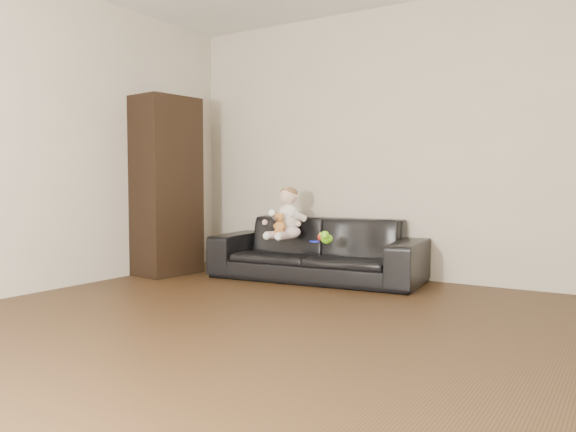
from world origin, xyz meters
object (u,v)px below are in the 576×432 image
Objects in this scene: teddy_bear at (280,224)px; toy_rattle at (321,237)px; cabinet at (166,186)px; toy_green at (327,239)px; toy_blue_disc at (314,241)px; baby at (287,216)px; sofa at (316,249)px.

toy_rattle is at bearing 18.87° from teddy_bear.
cabinet reaches higher than toy_rattle.
toy_green is at bearing 14.55° from cabinet.
teddy_bear is 0.38m from toy_blue_disc.
baby is 0.16m from teddy_bear.
sofa is 1.64m from cabinet.
toy_green is 0.18m from toy_blue_disc.
toy_blue_disc is at bearing -90.92° from toy_rattle.
teddy_bear is at bearing 178.62° from toy_green.
toy_green reaches higher than toy_rattle.
sofa is 0.42m from baby.
cabinet reaches higher than teddy_bear.
cabinet is at bearing -164.91° from toy_rattle.
toy_rattle is at bearing 130.82° from toy_green.
baby reaches higher than toy_blue_disc.
sofa is 0.25m from toy_blue_disc.
toy_rattle reaches higher than toy_blue_disc.
toy_blue_disc is at bearing 1.12° from teddy_bear.
teddy_bear reaches higher than toy_green.
sofa is at bearing 137.64° from toy_rattle.
teddy_bear reaches higher than sofa.
toy_rattle is (-0.16, 0.19, -0.01)m from toy_green.
toy_blue_disc is at bearing -12.30° from baby.
toy_green is at bearing -9.47° from teddy_bear.
cabinet is 1.28m from baby.
cabinet reaches higher than baby.
cabinet reaches higher than sofa.
teddy_bear is 2.13× the size of toy_blue_disc.
cabinet is 26.90× the size of toy_rattle.
sofa is at bearing 114.23° from toy_blue_disc.
baby is at bearing 85.70° from teddy_bear.
toy_blue_disc is (0.09, -0.21, 0.10)m from sofa.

